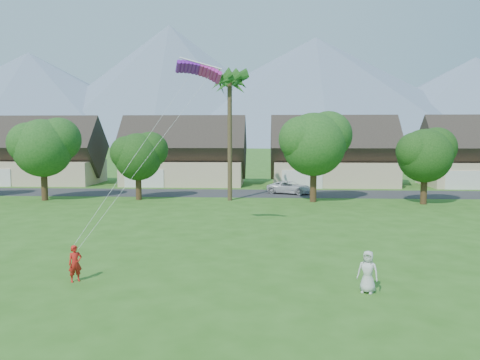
# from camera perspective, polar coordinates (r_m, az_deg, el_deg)

# --- Properties ---
(ground) EXTENTS (500.00, 500.00, 0.00)m
(ground) POSITION_cam_1_polar(r_m,az_deg,el_deg) (17.75, -1.83, -15.52)
(ground) COLOR #2D6019
(ground) RESTS_ON ground
(street) EXTENTS (90.00, 7.00, 0.01)m
(street) POSITION_cam_1_polar(r_m,az_deg,el_deg) (50.92, 1.48, -1.64)
(street) COLOR #2D2D30
(street) RESTS_ON ground
(kite_flyer) EXTENTS (0.70, 0.67, 1.61)m
(kite_flyer) POSITION_cam_1_polar(r_m,az_deg,el_deg) (21.83, -19.45, -9.57)
(kite_flyer) COLOR red
(kite_flyer) RESTS_ON ground
(watcher) EXTENTS (0.99, 0.85, 1.72)m
(watcher) POSITION_cam_1_polar(r_m,az_deg,el_deg) (19.92, 15.31, -10.74)
(watcher) COLOR silver
(watcher) RESTS_ON ground
(parked_car) EXTENTS (5.35, 3.86, 1.35)m
(parked_car) POSITION_cam_1_polar(r_m,az_deg,el_deg) (50.89, 6.11, -0.91)
(parked_car) COLOR silver
(parked_car) RESTS_ON ground
(mountain_ridge) EXTENTS (540.00, 240.00, 70.00)m
(mountain_ridge) POSITION_cam_1_polar(r_m,az_deg,el_deg) (277.57, 5.05, 10.23)
(mountain_ridge) COLOR slate
(mountain_ridge) RESTS_ON ground
(houses_row) EXTENTS (72.75, 8.19, 8.86)m
(houses_row) POSITION_cam_1_polar(r_m,az_deg,el_deg) (59.58, 2.21, 2.73)
(houses_row) COLOR beige
(houses_row) RESTS_ON ground
(tree_row) EXTENTS (62.27, 6.67, 8.45)m
(tree_row) POSITION_cam_1_polar(r_m,az_deg,el_deg) (44.52, -0.21, 3.64)
(tree_row) COLOR #47301C
(tree_row) RESTS_ON ground
(fan_palm) EXTENTS (3.00, 3.00, 13.80)m
(fan_palm) POSITION_cam_1_polar(r_m,az_deg,el_deg) (45.46, -1.27, 12.40)
(fan_palm) COLOR #4C3D26
(fan_palm) RESTS_ON ground
(parafoil_kite) EXTENTS (2.82, 1.21, 0.50)m
(parafoil_kite) POSITION_cam_1_polar(r_m,az_deg,el_deg) (28.75, -4.98, 13.33)
(parafoil_kite) COLOR purple
(parafoil_kite) RESTS_ON ground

